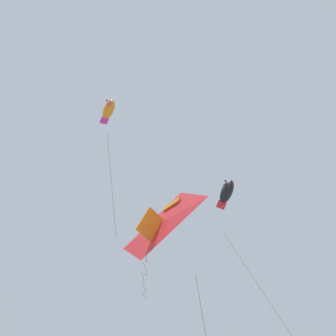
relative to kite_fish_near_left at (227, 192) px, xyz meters
name	(u,v)px	position (x,y,z in m)	size (l,w,h in m)	color
kite_fish_near_left	(227,192)	(0.00, 0.00, 0.00)	(3.82, 2.94, 8.15)	black
kite_delta_near_right	(160,225)	(-10.40, 6.36, -7.10)	(3.53, 2.34, 7.82)	red
kite_fish_far_centre	(109,110)	(-1.96, 6.53, 2.38)	(1.32, 1.01, 7.08)	orange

